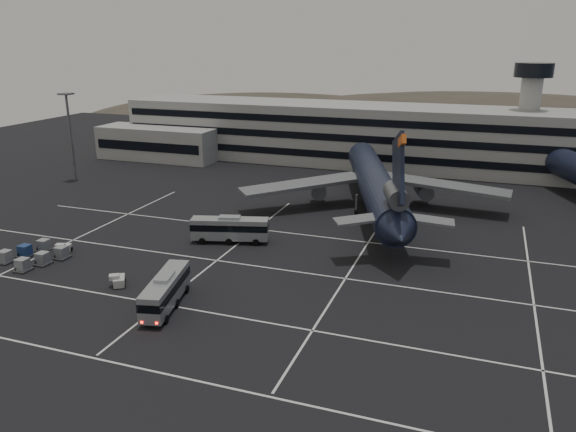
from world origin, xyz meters
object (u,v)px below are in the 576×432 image
at_px(trijet_main, 375,184).
at_px(tug_a, 64,249).
at_px(bus_near, 165,290).
at_px(bus_far, 230,228).
at_px(uld_cluster, 34,255).

distance_m(trijet_main, tug_a, 50.41).
height_order(bus_near, bus_far, bus_far).
relative_size(tug_a, uld_cluster, 0.29).
height_order(bus_far, uld_cluster, bus_far).
distance_m(bus_near, uld_cluster, 25.07).
distance_m(trijet_main, bus_near, 45.77).
bearing_deg(tug_a, uld_cluster, -135.85).
height_order(tug_a, uld_cluster, uld_cluster).
bearing_deg(trijet_main, bus_near, -126.94).
xyz_separation_m(trijet_main, bus_near, (-14.98, -43.13, -3.14)).
relative_size(bus_near, bus_far, 0.96).
bearing_deg(uld_cluster, tug_a, 60.62).
distance_m(bus_far, tug_a, 23.46).
bearing_deg(tug_a, bus_far, 14.50).
relative_size(bus_far, tug_a, 4.38).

